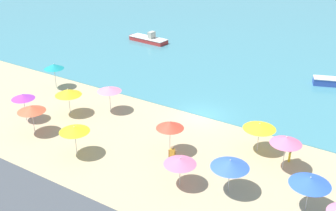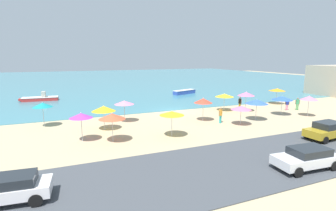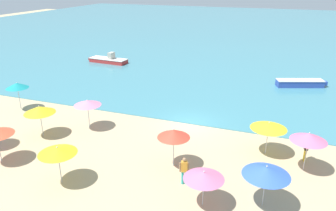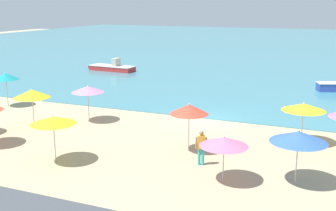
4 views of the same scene
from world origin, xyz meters
TOP-DOWN VIEW (x-y plane):
  - ground_plane at (0.00, 0.00)m, footprint 160.00×160.00m
  - beach_umbrella_0 at (-4.76, -10.59)m, footprint 2.23×2.23m
  - beach_umbrella_1 at (8.74, -4.20)m, footprint 2.20×2.20m
  - beach_umbrella_2 at (6.63, -8.58)m, footprint 2.49×2.49m
  - beach_umbrella_3 at (11.38, -7.70)m, footprint 2.48×2.48m
  - beach_umbrella_4 at (3.62, -9.67)m, footprint 2.16×2.16m
  - beach_umbrella_5 at (6.32, -2.81)m, footprint 2.44×2.44m
  - beach_umbrella_6 at (-15.54, -2.29)m, footprint 1.98×1.98m
  - beach_umbrella_7 at (-7.37, -3.54)m, footprint 2.16×2.16m
  - beach_umbrella_8 at (0.87, -6.54)m, footprint 2.07×2.07m
  - beach_umbrella_9 at (-12.35, -8.82)m, footprint 1.96×1.96m
  - beach_umbrella_10 at (-9.97, -10.00)m, footprint 2.25×2.25m
  - beach_umbrella_11 at (-10.00, -5.92)m, footprint 2.32×2.32m
  - bather_0 at (2.10, -8.18)m, footprint 0.54×0.33m
  - bather_3 at (8.81, -2.93)m, footprint 0.27×0.57m
  - skiff_offshore at (-16.74, 15.79)m, footprint 5.93×2.19m

SIDE VIEW (x-z plane):
  - ground_plane at x=0.00m, z-range 0.00..0.00m
  - skiff_offshore at x=-16.74m, z-range -0.33..1.17m
  - bather_0 at x=2.10m, z-range 0.11..1.87m
  - bather_3 at x=8.81m, z-range 0.11..1.87m
  - beach_umbrella_4 at x=3.62m, z-range 0.79..2.93m
  - beach_umbrella_5 at x=6.32m, z-range 0.92..3.31m
  - beach_umbrella_3 at x=11.38m, z-range 0.91..3.33m
  - beach_umbrella_2 at x=6.63m, z-range 0.91..3.36m
  - beach_umbrella_11 at x=-10.00m, z-range 0.91..3.39m
  - beach_umbrella_0 at x=-4.76m, z-range 0.96..3.38m
  - beach_umbrella_7 at x=-7.37m, z-range 0.96..3.42m
  - beach_umbrella_10 at x=-9.97m, z-range 0.96..3.52m
  - beach_umbrella_9 at x=-12.35m, z-range 0.99..3.53m
  - beach_umbrella_6 at x=-15.54m, z-range 1.00..3.62m
  - beach_umbrella_8 at x=0.87m, z-range 1.00..3.66m
  - beach_umbrella_1 at x=8.74m, z-range 1.02..3.68m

